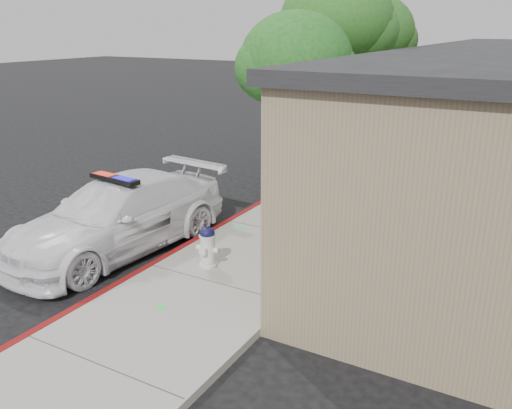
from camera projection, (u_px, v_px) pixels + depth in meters
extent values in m
plane|color=black|center=(148.00, 271.00, 11.00)|extent=(120.00, 120.00, 0.00)
cube|color=#9C9A8E|center=(283.00, 235.00, 12.71)|extent=(3.20, 60.00, 0.15)
cube|color=maroon|center=(228.00, 223.00, 13.43)|extent=(0.14, 60.00, 0.16)
cube|color=black|center=(312.00, 190.00, 9.73)|extent=(0.08, 1.48, 1.68)
cube|color=black|center=(365.00, 157.00, 12.21)|extent=(0.08, 1.48, 1.68)
cube|color=black|center=(400.00, 135.00, 14.69)|extent=(0.08, 1.48, 1.68)
cube|color=black|center=(425.00, 119.00, 17.16)|extent=(0.08, 1.48, 1.68)
cube|color=black|center=(444.00, 107.00, 19.64)|extent=(0.08, 1.48, 1.68)
cube|color=black|center=(458.00, 98.00, 22.12)|extent=(0.08, 1.48, 1.68)
cube|color=black|center=(470.00, 91.00, 24.59)|extent=(0.08, 1.48, 1.68)
imported|color=white|center=(118.00, 216.00, 11.84)|extent=(2.83, 5.71, 1.60)
cube|color=black|center=(114.00, 179.00, 11.56)|extent=(1.22, 0.41, 0.10)
cube|color=red|center=(105.00, 176.00, 11.74)|extent=(0.54, 0.30, 0.11)
cube|color=#130BC7|center=(124.00, 181.00, 11.38)|extent=(0.54, 0.30, 0.11)
cylinder|color=white|center=(208.00, 265.00, 10.86)|extent=(0.36, 0.36, 0.06)
cylinder|color=white|center=(208.00, 250.00, 10.76)|extent=(0.30, 0.30, 0.58)
cylinder|color=white|center=(207.00, 236.00, 10.66)|extent=(0.34, 0.34, 0.04)
ellipsoid|color=#0F0E35|center=(207.00, 233.00, 10.64)|extent=(0.31, 0.31, 0.23)
cylinder|color=#0F0E35|center=(207.00, 228.00, 10.61)|extent=(0.07, 0.07, 0.06)
cylinder|color=white|center=(200.00, 248.00, 10.82)|extent=(0.14, 0.13, 0.12)
cylinder|color=white|center=(216.00, 250.00, 10.69)|extent=(0.14, 0.13, 0.12)
cylinder|color=white|center=(204.00, 251.00, 10.59)|extent=(0.16, 0.14, 0.15)
cylinder|color=black|center=(294.00, 153.00, 13.71)|extent=(0.22, 0.22, 3.09)
ellipsoid|color=#1A541A|center=(296.00, 60.00, 12.97)|extent=(2.75, 2.75, 2.33)
ellipsoid|color=#1A541A|center=(316.00, 71.00, 13.05)|extent=(2.06, 2.06, 1.75)
ellipsoid|color=#1A541A|center=(278.00, 67.00, 12.99)|extent=(2.15, 2.15, 1.82)
cylinder|color=black|center=(332.00, 119.00, 16.24)|extent=(0.27, 0.27, 3.88)
ellipsoid|color=#275D1D|center=(336.00, 19.00, 15.32)|extent=(3.25, 3.25, 2.76)
ellipsoid|color=#275D1D|center=(353.00, 31.00, 15.50)|extent=(2.62, 2.62, 2.23)
ellipsoid|color=#275D1D|center=(320.00, 27.00, 15.40)|extent=(2.52, 2.52, 2.14)
cylinder|color=black|center=(366.00, 109.00, 19.53)|extent=(0.26, 0.26, 3.54)
ellipsoid|color=#215119|center=(371.00, 32.00, 18.68)|extent=(3.03, 3.03, 2.58)
ellipsoid|color=#215119|center=(384.00, 41.00, 18.88)|extent=(2.32, 2.32, 1.98)
ellipsoid|color=#215119|center=(361.00, 38.00, 18.51)|extent=(2.43, 2.43, 2.06)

